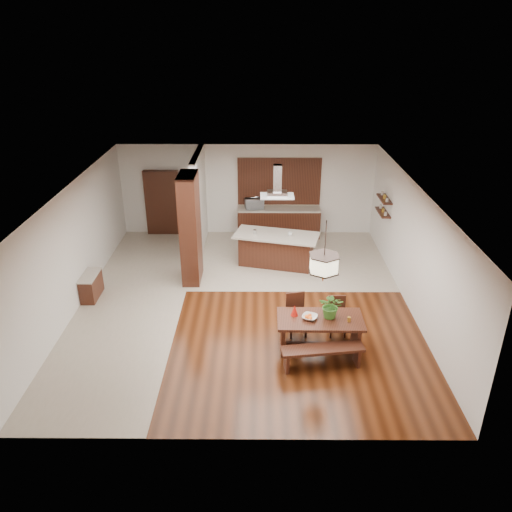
{
  "coord_description": "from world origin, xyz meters",
  "views": [
    {
      "loc": [
        0.37,
        -10.69,
        6.27
      ],
      "look_at": [
        0.3,
        0.0,
        1.25
      ],
      "focal_mm": 35.0,
      "sensor_mm": 36.0,
      "label": 1
    }
  ],
  "objects_px": {
    "dining_bench": "(322,357)",
    "island_cup": "(290,234)",
    "hallway_console": "(91,286)",
    "dining_chair_left": "(297,315)",
    "foliage_plant": "(331,306)",
    "microwave": "(254,204)",
    "dining_table": "(320,326)",
    "pendant_lantern": "(325,252)",
    "dining_chair_right": "(337,317)",
    "fruit_bowl": "(310,317)",
    "range_hood": "(277,181)",
    "kitchen_island": "(276,249)"
  },
  "relations": [
    {
      "from": "hallway_console",
      "to": "microwave",
      "type": "bearing_deg",
      "value": 44.69
    },
    {
      "from": "dining_chair_right",
      "to": "range_hood",
      "type": "relative_size",
      "value": 0.97
    },
    {
      "from": "dining_chair_left",
      "to": "foliage_plant",
      "type": "height_order",
      "value": "foliage_plant"
    },
    {
      "from": "dining_bench",
      "to": "dining_chair_right",
      "type": "relative_size",
      "value": 1.88
    },
    {
      "from": "range_hood",
      "to": "island_cup",
      "type": "relative_size",
      "value": 7.13
    },
    {
      "from": "foliage_plant",
      "to": "dining_chair_left",
      "type": "bearing_deg",
      "value": 142.47
    },
    {
      "from": "dining_table",
      "to": "dining_chair_right",
      "type": "bearing_deg",
      "value": 50.08
    },
    {
      "from": "range_hood",
      "to": "island_cup",
      "type": "height_order",
      "value": "range_hood"
    },
    {
      "from": "hallway_console",
      "to": "range_hood",
      "type": "height_order",
      "value": "range_hood"
    },
    {
      "from": "dining_chair_right",
      "to": "fruit_bowl",
      "type": "distance_m",
      "value": 0.93
    },
    {
      "from": "dining_bench",
      "to": "fruit_bowl",
      "type": "distance_m",
      "value": 0.86
    },
    {
      "from": "range_hood",
      "to": "island_cup",
      "type": "distance_m",
      "value": 1.51
    },
    {
      "from": "foliage_plant",
      "to": "microwave",
      "type": "height_order",
      "value": "foliage_plant"
    },
    {
      "from": "dining_bench",
      "to": "fruit_bowl",
      "type": "bearing_deg",
      "value": 108.97
    },
    {
      "from": "hallway_console",
      "to": "dining_chair_left",
      "type": "distance_m",
      "value": 5.26
    },
    {
      "from": "kitchen_island",
      "to": "hallway_console",
      "type": "bearing_deg",
      "value": -144.06
    },
    {
      "from": "foliage_plant",
      "to": "kitchen_island",
      "type": "relative_size",
      "value": 0.22
    },
    {
      "from": "dining_table",
      "to": "microwave",
      "type": "height_order",
      "value": "microwave"
    },
    {
      "from": "pendant_lantern",
      "to": "foliage_plant",
      "type": "relative_size",
      "value": 2.37
    },
    {
      "from": "dining_chair_left",
      "to": "fruit_bowl",
      "type": "height_order",
      "value": "dining_chair_left"
    },
    {
      "from": "dining_chair_right",
      "to": "kitchen_island",
      "type": "xyz_separation_m",
      "value": [
        -1.24,
        3.47,
        0.05
      ]
    },
    {
      "from": "dining_table",
      "to": "pendant_lantern",
      "type": "xyz_separation_m",
      "value": [
        0.0,
        0.0,
        1.7
      ]
    },
    {
      "from": "island_cup",
      "to": "dining_bench",
      "type": "bearing_deg",
      "value": -84.84
    },
    {
      "from": "microwave",
      "to": "dining_table",
      "type": "bearing_deg",
      "value": -90.34
    },
    {
      "from": "dining_bench",
      "to": "dining_chair_left",
      "type": "xyz_separation_m",
      "value": [
        -0.43,
        1.18,
        0.24
      ]
    },
    {
      "from": "hallway_console",
      "to": "dining_chair_right",
      "type": "distance_m",
      "value": 6.11
    },
    {
      "from": "range_hood",
      "to": "island_cup",
      "type": "xyz_separation_m",
      "value": [
        0.37,
        -0.13,
        -1.46
      ]
    },
    {
      "from": "dining_chair_right",
      "to": "kitchen_island",
      "type": "bearing_deg",
      "value": 106.89
    },
    {
      "from": "hallway_console",
      "to": "foliage_plant",
      "type": "relative_size",
      "value": 1.59
    },
    {
      "from": "dining_table",
      "to": "fruit_bowl",
      "type": "relative_size",
      "value": 5.84
    },
    {
      "from": "dining_bench",
      "to": "microwave",
      "type": "height_order",
      "value": "microwave"
    },
    {
      "from": "kitchen_island",
      "to": "range_hood",
      "type": "distance_m",
      "value": 1.98
    },
    {
      "from": "dining_table",
      "to": "foliage_plant",
      "type": "height_order",
      "value": "foliage_plant"
    },
    {
      "from": "dining_bench",
      "to": "dining_chair_right",
      "type": "height_order",
      "value": "dining_chair_right"
    },
    {
      "from": "dining_chair_left",
      "to": "microwave",
      "type": "relative_size",
      "value": 1.68
    },
    {
      "from": "island_cup",
      "to": "hallway_console",
      "type": "bearing_deg",
      "value": -160.8
    },
    {
      "from": "pendant_lantern",
      "to": "foliage_plant",
      "type": "distance_m",
      "value": 1.25
    },
    {
      "from": "dining_table",
      "to": "range_hood",
      "type": "distance_m",
      "value": 4.52
    },
    {
      "from": "dining_bench",
      "to": "range_hood",
      "type": "relative_size",
      "value": 1.83
    },
    {
      "from": "dining_table",
      "to": "foliage_plant",
      "type": "distance_m",
      "value": 0.52
    },
    {
      "from": "foliage_plant",
      "to": "microwave",
      "type": "xyz_separation_m",
      "value": [
        -1.64,
        6.07,
        0.09
      ]
    },
    {
      "from": "hallway_console",
      "to": "dining_chair_left",
      "type": "height_order",
      "value": "dining_chair_left"
    },
    {
      "from": "dining_table",
      "to": "range_hood",
      "type": "bearing_deg",
      "value": 101.11
    },
    {
      "from": "dining_table",
      "to": "kitchen_island",
      "type": "height_order",
      "value": "kitchen_island"
    },
    {
      "from": "dining_chair_right",
      "to": "microwave",
      "type": "distance_m",
      "value": 5.92
    },
    {
      "from": "dining_chair_right",
      "to": "range_hood",
      "type": "bearing_deg",
      "value": 106.87
    },
    {
      "from": "dining_bench",
      "to": "island_cup",
      "type": "bearing_deg",
      "value": 95.16
    },
    {
      "from": "range_hood",
      "to": "microwave",
      "type": "bearing_deg",
      "value": 106.88
    },
    {
      "from": "dining_bench",
      "to": "microwave",
      "type": "distance_m",
      "value": 6.95
    },
    {
      "from": "dining_bench",
      "to": "island_cup",
      "type": "height_order",
      "value": "island_cup"
    }
  ]
}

